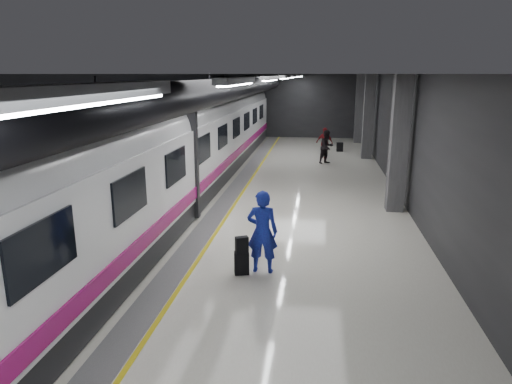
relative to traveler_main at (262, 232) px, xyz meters
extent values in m
plane|color=silver|center=(-0.72, 3.56, -0.98)|extent=(40.00, 40.00, 0.00)
cube|color=black|center=(-0.72, 3.56, 3.52)|extent=(10.00, 40.00, 0.02)
cube|color=#28282B|center=(-0.72, 23.56, 1.27)|extent=(10.00, 0.02, 4.50)
cube|color=#28282B|center=(-5.72, 3.56, 1.27)|extent=(0.02, 40.00, 4.50)
cube|color=#28282B|center=(4.28, 3.56, 1.27)|extent=(0.02, 40.00, 4.50)
cube|color=slate|center=(-2.07, 3.56, -0.98)|extent=(0.65, 39.80, 0.01)
cube|color=yellow|center=(-1.67, 3.56, -0.97)|extent=(0.10, 39.80, 0.01)
cylinder|color=black|center=(-2.02, 3.56, 2.97)|extent=(0.80, 38.00, 0.80)
cube|color=silver|center=(-0.12, -7.44, 3.42)|extent=(0.22, 2.60, 0.10)
cube|color=silver|center=(-0.12, -2.44, 3.42)|extent=(0.22, 2.60, 0.10)
cube|color=silver|center=(-0.12, 2.56, 3.42)|extent=(0.22, 2.60, 0.10)
cube|color=silver|center=(-0.12, 7.56, 3.42)|extent=(0.22, 2.60, 0.10)
cube|color=silver|center=(-0.12, 12.56, 3.42)|extent=(0.22, 2.60, 0.10)
cube|color=silver|center=(-0.12, 17.56, 3.42)|extent=(0.22, 2.60, 0.10)
cube|color=silver|center=(-0.12, 21.56, 3.42)|extent=(0.22, 2.60, 0.10)
cube|color=#515154|center=(3.83, 5.56, 1.27)|extent=(0.55, 0.55, 4.50)
cube|color=#515154|center=(3.83, 15.56, 1.27)|extent=(0.55, 0.55, 4.50)
cube|color=#515154|center=(3.83, 21.56, 1.27)|extent=(0.55, 0.55, 4.50)
cube|color=black|center=(-3.97, 3.56, -0.63)|extent=(2.80, 38.00, 0.60)
cube|color=white|center=(-3.97, 3.56, 0.77)|extent=(2.90, 38.00, 2.20)
cylinder|color=white|center=(-3.97, 3.56, 1.72)|extent=(2.80, 38.00, 2.80)
cube|color=#960D60|center=(-2.50, 3.56, -0.03)|extent=(0.04, 38.00, 0.35)
cube|color=black|center=(-3.97, 3.56, 1.02)|extent=(3.05, 0.25, 3.80)
cube|color=black|center=(-2.50, -4.44, 1.17)|extent=(0.05, 1.60, 0.85)
cube|color=black|center=(-2.50, -1.44, 1.17)|extent=(0.05, 1.60, 0.85)
cube|color=black|center=(-2.50, 1.56, 1.17)|extent=(0.05, 1.60, 0.85)
cube|color=black|center=(-2.50, 4.56, 1.17)|extent=(0.05, 1.60, 0.85)
cube|color=black|center=(-2.50, 7.56, 1.17)|extent=(0.05, 1.60, 0.85)
cube|color=black|center=(-2.50, 10.56, 1.17)|extent=(0.05, 1.60, 0.85)
cube|color=black|center=(-2.50, 13.56, 1.17)|extent=(0.05, 1.60, 0.85)
cube|color=black|center=(-2.50, 16.56, 1.17)|extent=(0.05, 1.60, 0.85)
cube|color=black|center=(-2.50, 19.56, 1.17)|extent=(0.05, 1.60, 0.85)
imported|color=#1838B5|center=(0.00, 0.00, 0.00)|extent=(0.73, 0.49, 1.96)
cube|color=black|center=(-0.45, -0.21, -0.71)|extent=(0.37, 0.29, 0.54)
cube|color=black|center=(-0.44, -0.25, -0.25)|extent=(0.33, 0.26, 0.38)
imported|color=black|center=(1.64, 13.68, -0.12)|extent=(1.05, 1.05, 1.72)
imported|color=maroon|center=(1.53, 15.33, -0.15)|extent=(1.06, 0.81, 1.67)
cube|color=black|center=(2.48, 17.60, -0.71)|extent=(0.39, 0.28, 0.54)
camera|label=1|loc=(1.21, -9.85, 3.52)|focal=32.00mm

